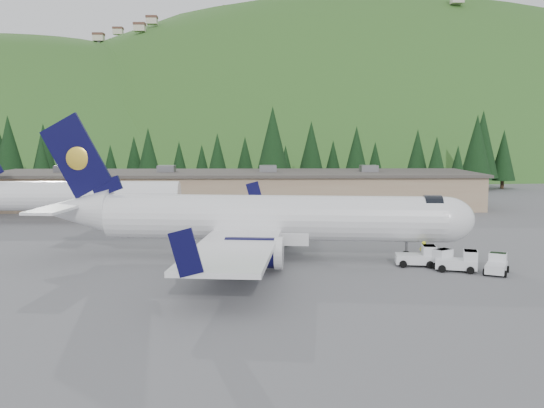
{
  "coord_description": "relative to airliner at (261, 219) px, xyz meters",
  "views": [
    {
      "loc": [
        -1.08,
        -51.61,
        10.62
      ],
      "look_at": [
        0.0,
        6.0,
        4.0
      ],
      "focal_mm": 40.0,
      "sensor_mm": 36.0,
      "label": 1
    }
  ],
  "objects": [
    {
      "name": "baggage_tug_c",
      "position": [
        18.17,
        -6.37,
        -2.68
      ],
      "size": [
        2.59,
        3.11,
        1.48
      ],
      "rotation": [
        0.0,
        0.0,
        1.09
      ],
      "color": "silver",
      "rests_on": "ground"
    },
    {
      "name": "hills",
      "position": [
        54.43,
        207.27,
        -86.14
      ],
      "size": [
        614.0,
        330.0,
        300.0
      ],
      "color": "#2D4E18",
      "rests_on": "ground"
    },
    {
      "name": "baggage_tug_b",
      "position": [
        15.58,
        -5.64,
        -2.59
      ],
      "size": [
        3.45,
        2.59,
        1.67
      ],
      "rotation": [
        0.0,
        0.0,
        -0.29
      ],
      "color": "silver",
      "rests_on": "ground"
    },
    {
      "name": "ramp_worker",
      "position": [
        13.39,
        -2.96,
        -2.38
      ],
      "size": [
        0.8,
        0.63,
        1.92
      ],
      "primitive_type": "imported",
      "rotation": [
        0.0,
        0.0,
        3.42
      ],
      "color": "#F6FF23",
      "rests_on": "ground"
    },
    {
      "name": "airliner",
      "position": [
        0.0,
        0.0,
        0.0
      ],
      "size": [
        37.82,
        35.55,
        12.54
      ],
      "rotation": [
        0.0,
        0.0,
        -0.1
      ],
      "color": "white",
      "rests_on": "ground"
    },
    {
      "name": "baggage_tug_a",
      "position": [
        12.89,
        -3.65,
        -2.58
      ],
      "size": [
        3.36,
        2.26,
        1.7
      ],
      "rotation": [
        0.0,
        0.0,
        -0.13
      ],
      "color": "silver",
      "rests_on": "ground"
    },
    {
      "name": "ground",
      "position": [
        1.1,
        -0.12,
        -3.34
      ],
      "size": [
        600.0,
        600.0,
        0.0
      ],
      "primitive_type": "plane",
      "color": "#5E5E63"
    },
    {
      "name": "baggage_tug_d",
      "position": [
        14.14,
        -4.02,
        -2.64
      ],
      "size": [
        2.85,
        3.27,
        1.57
      ],
      "rotation": [
        0.0,
        0.0,
        -1.0
      ],
      "color": "silver",
      "rests_on": "ground"
    },
    {
      "name": "tree_line",
      "position": [
        -4.24,
        62.11,
        3.78
      ],
      "size": [
        111.77,
        17.55,
        14.41
      ],
      "color": "black",
      "rests_on": "ground"
    },
    {
      "name": "terminal_building",
      "position": [
        -3.91,
        37.88,
        -0.72
      ],
      "size": [
        71.0,
        17.0,
        6.1
      ],
      "color": "#997A5F",
      "rests_on": "ground"
    },
    {
      "name": "second_airliner",
      "position": [
        -23.83,
        21.88,
        -0.02
      ],
      "size": [
        27.5,
        11.0,
        10.05
      ],
      "color": "white",
      "rests_on": "ground"
    }
  ]
}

